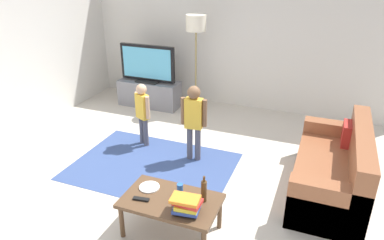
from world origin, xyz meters
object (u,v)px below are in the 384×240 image
(floor_lamp, at_px, (196,28))
(soda_can, at_px, (180,189))
(couch, at_px, (336,172))
(child_near_tv, at_px, (143,109))
(tv, at_px, (147,64))
(bottle, at_px, (204,191))
(child_center, at_px, (194,117))
(tv_stand, at_px, (150,94))
(plate, at_px, (149,187))
(coffee_table, at_px, (171,203))
(book_stack, at_px, (187,205))
(tv_remote, at_px, (141,199))

(floor_lamp, xyz_separation_m, soda_can, (1.04, -3.17, -1.06))
(couch, distance_m, child_near_tv, 2.83)
(tv, distance_m, soda_can, 3.60)
(couch, xyz_separation_m, bottle, (-1.26, -1.30, 0.25))
(child_center, bearing_deg, tv, 134.27)
(tv_stand, height_order, plate, tv_stand)
(tv_stand, xyz_separation_m, coffee_table, (1.91, -3.14, 0.13))
(tv_stand, bearing_deg, child_center, -46.10)
(book_stack, bearing_deg, bottle, 67.16)
(tv_stand, relative_size, child_center, 1.07)
(tv_remote, bearing_deg, tv_stand, 108.18)
(child_center, xyz_separation_m, tv_remote, (0.06, -1.63, -0.24))
(child_center, xyz_separation_m, plate, (0.04, -1.41, -0.24))
(child_center, distance_m, tv_remote, 1.65)
(couch, bearing_deg, tv, 153.70)
(floor_lamp, height_order, book_stack, floor_lamp)
(tv_stand, bearing_deg, floor_lamp, 9.44)
(child_near_tv, bearing_deg, floor_lamp, 82.04)
(book_stack, height_order, tv_remote, book_stack)
(child_center, bearing_deg, tv_remote, -87.94)
(couch, distance_m, bottle, 1.82)
(child_near_tv, bearing_deg, child_center, -9.01)
(tv, relative_size, floor_lamp, 0.62)
(tv, xyz_separation_m, soda_can, (1.96, -3.00, -0.37))
(coffee_table, bearing_deg, plate, 161.55)
(tv, bearing_deg, child_center, -45.73)
(tv_remote, bearing_deg, coffee_table, 14.86)
(floor_lamp, bearing_deg, child_near_tv, -97.96)
(book_stack, bearing_deg, child_near_tv, 129.25)
(book_stack, relative_size, soda_can, 2.50)
(tv, xyz_separation_m, coffee_table, (1.91, -3.12, -0.48))
(floor_lamp, height_order, child_center, floor_lamp)
(book_stack, distance_m, soda_can, 0.30)
(tv_stand, distance_m, child_center, 2.30)
(floor_lamp, xyz_separation_m, bottle, (1.31, -3.19, -1.00))
(tv_stand, bearing_deg, plate, -62.13)
(floor_lamp, distance_m, bottle, 3.59)
(tv_stand, relative_size, bottle, 4.11)
(bottle, bearing_deg, couch, 45.90)
(floor_lamp, height_order, soda_can, floor_lamp)
(tv_stand, bearing_deg, tv, -90.00)
(coffee_table, height_order, book_stack, book_stack)
(child_near_tv, xyz_separation_m, coffee_table, (1.22, -1.65, -0.23))
(tv, relative_size, child_near_tv, 1.11)
(floor_lamp, bearing_deg, book_stack, -70.35)
(bottle, relative_size, soda_can, 2.43)
(tv_stand, bearing_deg, child_near_tv, -65.34)
(couch, bearing_deg, tv_stand, 153.42)
(plate, bearing_deg, tv_remote, -84.88)
(tv_stand, xyz_separation_m, couch, (3.48, -1.74, 0.05))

